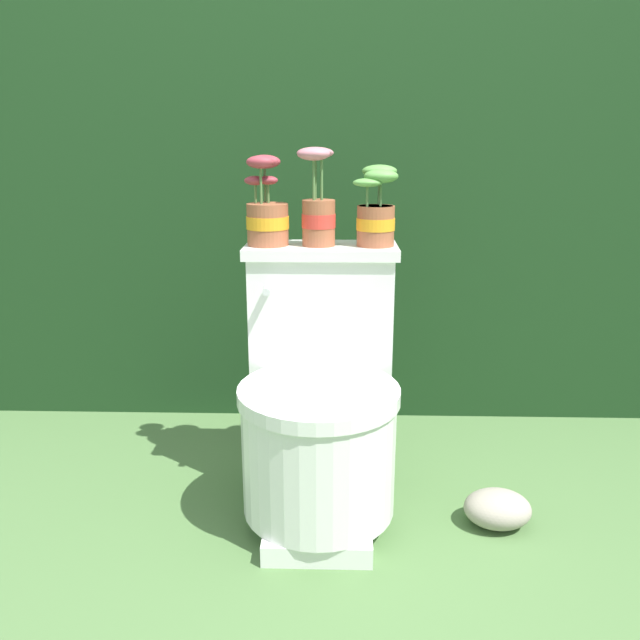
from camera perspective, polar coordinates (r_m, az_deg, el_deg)
The scene contains 7 objects.
ground_plane at distance 1.76m, azimuth -1.07°, elevation -18.64°, with size 12.00×12.00×0.00m, color #4C703D.
hedge_backdrop at distance 2.66m, azimuth 0.07°, elevation 12.37°, with size 3.21×0.95×1.66m.
toilet at distance 1.69m, azimuth -0.04°, elevation -8.12°, with size 0.42×0.53×0.73m.
potted_plant_left at distance 1.71m, azimuth -4.90°, elevation 9.74°, with size 0.12×0.12×0.24m.
potted_plant_midleft at distance 1.70m, azimuth -0.20°, elevation 10.44°, with size 0.10×0.10×0.26m.
potted_plant_middle at distance 1.70m, azimuth 5.16°, elevation 9.79°, with size 0.12×0.13×0.21m.
garden_stone at distance 1.81m, azimuth 15.91°, elevation -16.26°, with size 0.18×0.14×0.10m.
Camera 1 is at (0.07, -1.45, 1.00)m, focal length 35.00 mm.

